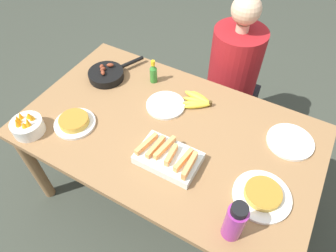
{
  "coord_description": "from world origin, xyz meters",
  "views": [
    {
      "loc": [
        0.51,
        -0.9,
        1.96
      ],
      "look_at": [
        0.0,
        0.0,
        0.74
      ],
      "focal_mm": 32.0,
      "sensor_mm": 36.0,
      "label": 1
    }
  ],
  "objects_px": {
    "banana_bunch": "(198,101)",
    "empty_plate_near_front": "(166,105)",
    "skillet": "(107,74)",
    "empty_plate_far_left": "(290,142)",
    "frittata_plate_center": "(262,195)",
    "fruit_bowl_mango": "(27,126)",
    "water_bottle": "(235,222)",
    "person_figure": "(230,86)",
    "frittata_plate_side": "(74,122)",
    "hot_sauce_bottle": "(153,73)",
    "melon_tray": "(169,157)"
  },
  "relations": [
    {
      "from": "skillet",
      "to": "empty_plate_far_left",
      "type": "xyz_separation_m",
      "value": [
        1.14,
        0.05,
        -0.02
      ]
    },
    {
      "from": "hot_sauce_bottle",
      "to": "frittata_plate_center",
      "type": "bearing_deg",
      "value": -27.76
    },
    {
      "from": "empty_plate_far_left",
      "to": "banana_bunch",
      "type": "bearing_deg",
      "value": 176.97
    },
    {
      "from": "skillet",
      "to": "fruit_bowl_mango",
      "type": "xyz_separation_m",
      "value": [
        -0.1,
        -0.56,
        0.02
      ]
    },
    {
      "from": "melon_tray",
      "to": "frittata_plate_center",
      "type": "xyz_separation_m",
      "value": [
        0.46,
        0.04,
        -0.01
      ]
    },
    {
      "from": "frittata_plate_center",
      "to": "hot_sauce_bottle",
      "type": "bearing_deg",
      "value": 152.24
    },
    {
      "from": "banana_bunch",
      "to": "frittata_plate_center",
      "type": "relative_size",
      "value": 0.72
    },
    {
      "from": "water_bottle",
      "to": "person_figure",
      "type": "height_order",
      "value": "person_figure"
    },
    {
      "from": "frittata_plate_side",
      "to": "hot_sauce_bottle",
      "type": "xyz_separation_m",
      "value": [
        0.19,
        0.52,
        0.05
      ]
    },
    {
      "from": "fruit_bowl_mango",
      "to": "person_figure",
      "type": "xyz_separation_m",
      "value": [
        0.74,
        1.14,
        -0.29
      ]
    },
    {
      "from": "banana_bunch",
      "to": "empty_plate_near_front",
      "type": "bearing_deg",
      "value": -143.19
    },
    {
      "from": "banana_bunch",
      "to": "frittata_plate_side",
      "type": "xyz_separation_m",
      "value": [
        -0.52,
        -0.48,
        0.0
      ]
    },
    {
      "from": "empty_plate_near_front",
      "to": "water_bottle",
      "type": "bearing_deg",
      "value": -40.15
    },
    {
      "from": "banana_bunch",
      "to": "empty_plate_near_front",
      "type": "distance_m",
      "value": 0.19
    },
    {
      "from": "person_figure",
      "to": "empty_plate_near_front",
      "type": "bearing_deg",
      "value": -107.37
    },
    {
      "from": "melon_tray",
      "to": "fruit_bowl_mango",
      "type": "bearing_deg",
      "value": -165.23
    },
    {
      "from": "frittata_plate_center",
      "to": "water_bottle",
      "type": "xyz_separation_m",
      "value": [
        -0.06,
        -0.22,
        0.09
      ]
    },
    {
      "from": "empty_plate_far_left",
      "to": "water_bottle",
      "type": "distance_m",
      "value": 0.61
    },
    {
      "from": "melon_tray",
      "to": "empty_plate_near_front",
      "type": "height_order",
      "value": "melon_tray"
    },
    {
      "from": "melon_tray",
      "to": "frittata_plate_side",
      "type": "relative_size",
      "value": 1.37
    },
    {
      "from": "banana_bunch",
      "to": "person_figure",
      "type": "relative_size",
      "value": 0.17
    },
    {
      "from": "fruit_bowl_mango",
      "to": "person_figure",
      "type": "relative_size",
      "value": 0.14
    },
    {
      "from": "frittata_plate_center",
      "to": "person_figure",
      "type": "distance_m",
      "value": 1.06
    },
    {
      "from": "frittata_plate_center",
      "to": "fruit_bowl_mango",
      "type": "relative_size",
      "value": 1.61
    },
    {
      "from": "person_figure",
      "to": "frittata_plate_center",
      "type": "bearing_deg",
      "value": -62.68
    },
    {
      "from": "melon_tray",
      "to": "person_figure",
      "type": "xyz_separation_m",
      "value": [
        -0.01,
        0.95,
        -0.28
      ]
    },
    {
      "from": "melon_tray",
      "to": "skillet",
      "type": "bearing_deg",
      "value": 150.61
    },
    {
      "from": "banana_bunch",
      "to": "skillet",
      "type": "distance_m",
      "value": 0.6
    },
    {
      "from": "fruit_bowl_mango",
      "to": "person_figure",
      "type": "bearing_deg",
      "value": 57.14
    },
    {
      "from": "empty_plate_far_left",
      "to": "skillet",
      "type": "bearing_deg",
      "value": -177.63
    },
    {
      "from": "melon_tray",
      "to": "hot_sauce_bottle",
      "type": "xyz_separation_m",
      "value": [
        -0.37,
        0.48,
        0.03
      ]
    },
    {
      "from": "melon_tray",
      "to": "skillet",
      "type": "xyz_separation_m",
      "value": [
        -0.65,
        0.36,
        -0.01
      ]
    },
    {
      "from": "melon_tray",
      "to": "empty_plate_far_left",
      "type": "bearing_deg",
      "value": 39.71
    },
    {
      "from": "skillet",
      "to": "frittata_plate_side",
      "type": "height_order",
      "value": "skillet"
    },
    {
      "from": "empty_plate_near_front",
      "to": "hot_sauce_bottle",
      "type": "xyz_separation_m",
      "value": [
        -0.17,
        0.15,
        0.06
      ]
    },
    {
      "from": "banana_bunch",
      "to": "melon_tray",
      "type": "bearing_deg",
      "value": -83.84
    },
    {
      "from": "hot_sauce_bottle",
      "to": "banana_bunch",
      "type": "bearing_deg",
      "value": -6.67
    },
    {
      "from": "hot_sauce_bottle",
      "to": "skillet",
      "type": "bearing_deg",
      "value": -157.24
    },
    {
      "from": "banana_bunch",
      "to": "empty_plate_near_front",
      "type": "xyz_separation_m",
      "value": [
        -0.15,
        -0.12,
        -0.01
      ]
    },
    {
      "from": "frittata_plate_side",
      "to": "hot_sauce_bottle",
      "type": "relative_size",
      "value": 1.44
    },
    {
      "from": "person_figure",
      "to": "hot_sauce_bottle",
      "type": "bearing_deg",
      "value": -128.08
    },
    {
      "from": "hot_sauce_bottle",
      "to": "empty_plate_far_left",
      "type": "bearing_deg",
      "value": -4.4
    },
    {
      "from": "skillet",
      "to": "empty_plate_far_left",
      "type": "bearing_deg",
      "value": -63.44
    },
    {
      "from": "banana_bunch",
      "to": "water_bottle",
      "type": "bearing_deg",
      "value": -54.3
    },
    {
      "from": "skillet",
      "to": "frittata_plate_center",
      "type": "height_order",
      "value": "skillet"
    },
    {
      "from": "fruit_bowl_mango",
      "to": "banana_bunch",
      "type": "bearing_deg",
      "value": 42.36
    },
    {
      "from": "frittata_plate_side",
      "to": "banana_bunch",
      "type": "bearing_deg",
      "value": 42.97
    },
    {
      "from": "frittata_plate_side",
      "to": "empty_plate_near_front",
      "type": "height_order",
      "value": "frittata_plate_side"
    },
    {
      "from": "frittata_plate_center",
      "to": "person_figure",
      "type": "relative_size",
      "value": 0.23
    },
    {
      "from": "banana_bunch",
      "to": "empty_plate_far_left",
      "type": "xyz_separation_m",
      "value": [
        0.54,
        -0.03,
        -0.01
      ]
    }
  ]
}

